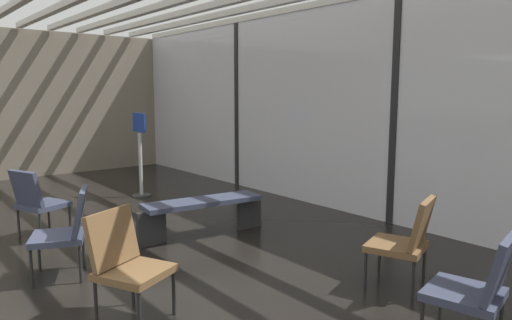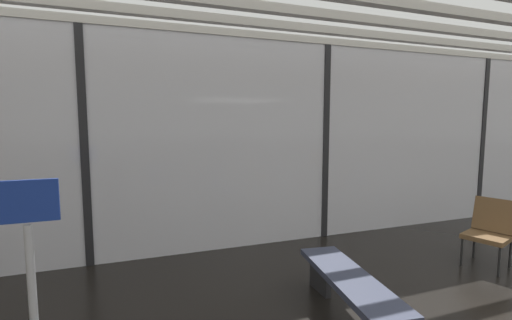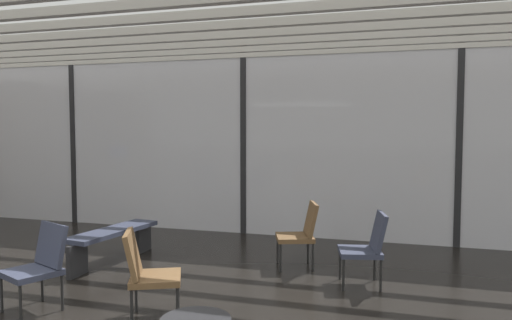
# 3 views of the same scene
# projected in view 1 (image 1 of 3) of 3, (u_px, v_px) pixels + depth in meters

# --- Properties ---
(glass_curtain_wall) EXTENTS (14.00, 0.08, 3.07)m
(glass_curtain_wall) POSITION_uv_depth(u_px,v_px,m) (396.00, 111.00, 6.24)
(glass_curtain_wall) COLOR silver
(glass_curtain_wall) RESTS_ON ground
(window_mullion_0) EXTENTS (0.10, 0.12, 3.07)m
(window_mullion_0) POSITION_uv_depth(u_px,v_px,m) (238.00, 106.00, 8.92)
(window_mullion_0) COLOR black
(window_mullion_0) RESTS_ON ground
(window_mullion_1) EXTENTS (0.10, 0.12, 3.07)m
(window_mullion_1) POSITION_uv_depth(u_px,v_px,m) (396.00, 111.00, 6.24)
(window_mullion_1) COLOR black
(window_mullion_1) RESTS_ON ground
(lounge_chair_0) EXTENTS (0.63, 0.66, 0.87)m
(lounge_chair_0) POSITION_uv_depth(u_px,v_px,m) (37.00, 199.00, 5.70)
(lounge_chair_0) COLOR #33384C
(lounge_chair_0) RESTS_ON ground
(lounge_chair_1) EXTENTS (0.62, 0.58, 0.87)m
(lounge_chair_1) POSITION_uv_depth(u_px,v_px,m) (478.00, 285.00, 3.17)
(lounge_chair_1) COLOR #33384C
(lounge_chair_1) RESTS_ON ground
(lounge_chair_2) EXTENTS (0.65, 0.63, 0.87)m
(lounge_chair_2) POSITION_uv_depth(u_px,v_px,m) (407.00, 238.00, 4.18)
(lounge_chair_2) COLOR brown
(lounge_chair_2) RESTS_ON ground
(lounge_chair_3) EXTENTS (0.65, 0.67, 0.87)m
(lounge_chair_3) POSITION_uv_depth(u_px,v_px,m) (67.00, 227.00, 4.51)
(lounge_chair_3) COLOR #33384C
(lounge_chair_3) RESTS_ON ground
(lounge_chair_5) EXTENTS (0.68, 0.66, 0.87)m
(lounge_chair_5) POSITION_uv_depth(u_px,v_px,m) (125.00, 259.00, 3.65)
(lounge_chair_5) COLOR brown
(lounge_chair_5) RESTS_ON ground
(waiting_bench) EXTENTS (0.60, 1.69, 0.47)m
(waiting_bench) POSITION_uv_depth(u_px,v_px,m) (203.00, 208.00, 5.81)
(waiting_bench) COLOR #33384C
(waiting_bench) RESTS_ON ground
(info_sign) EXTENTS (0.44, 0.32, 1.44)m
(info_sign) POSITION_uv_depth(u_px,v_px,m) (140.00, 158.00, 7.99)
(info_sign) COLOR #333333
(info_sign) RESTS_ON ground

